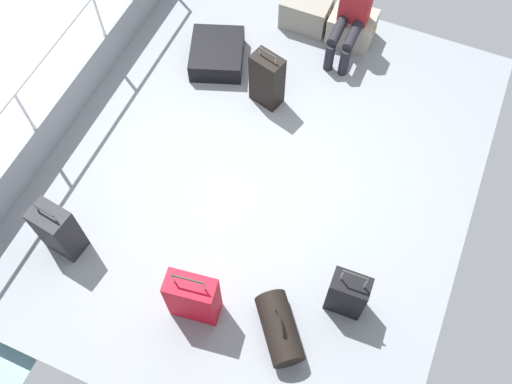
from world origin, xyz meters
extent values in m
cube|color=gray|center=(0.00, 0.00, -0.03)|extent=(4.40, 5.20, 0.06)
cube|color=gray|center=(-2.17, 0.00, 0.23)|extent=(0.06, 5.20, 0.45)
cylinder|color=silver|center=(-2.17, -0.69, 0.50)|extent=(0.04, 0.04, 1.00)
cylinder|color=silver|center=(-2.17, 0.69, 0.50)|extent=(0.04, 0.04, 1.00)
cylinder|color=silver|center=(-2.17, 0.00, 1.00)|extent=(0.04, 4.16, 0.04)
cube|color=gray|center=(-0.30, 2.17, 0.19)|extent=(0.57, 0.40, 0.38)
torus|color=tan|center=(-0.59, 2.17, 0.27)|extent=(0.02, 0.12, 0.12)
torus|color=tan|center=(-0.01, 2.17, 0.27)|extent=(0.02, 0.12, 0.12)
cube|color=#9E9989|center=(0.29, 2.16, 0.18)|extent=(0.52, 0.43, 0.37)
torus|color=tan|center=(0.02, 2.16, 0.26)|extent=(0.02, 0.12, 0.12)
torus|color=tan|center=(0.56, 2.16, 0.26)|extent=(0.02, 0.12, 0.12)
cube|color=maroon|center=(0.29, 2.11, 0.61)|extent=(0.34, 0.20, 0.48)
cylinder|color=black|center=(0.38, 1.81, 0.41)|extent=(0.12, 0.40, 0.12)
cylinder|color=black|center=(0.38, 1.61, 0.18)|extent=(0.11, 0.11, 0.37)
cylinder|color=black|center=(0.20, 1.81, 0.41)|extent=(0.12, 0.40, 0.12)
cylinder|color=black|center=(0.20, 1.61, 0.18)|extent=(0.11, 0.11, 0.37)
cube|color=black|center=(-1.04, 1.19, 0.12)|extent=(0.80, 0.85, 0.24)
cube|color=green|center=(-1.16, 1.52, 0.18)|extent=(0.05, 0.02, 0.08)
cube|color=black|center=(-1.40, -1.53, 0.33)|extent=(0.39, 0.30, 0.65)
cylinder|color=#A5A8AD|center=(-1.50, -1.52, 0.70)|extent=(0.02, 0.02, 0.09)
cylinder|color=#A5A8AD|center=(-1.29, -1.55, 0.70)|extent=(0.02, 0.02, 0.09)
cylinder|color=#2D2D2D|center=(-1.40, -1.53, 0.74)|extent=(0.24, 0.05, 0.02)
cube|color=white|center=(-1.38, -1.40, 0.45)|extent=(0.05, 0.01, 0.08)
cube|color=black|center=(-0.29, 0.90, 0.34)|extent=(0.39, 0.30, 0.67)
cylinder|color=#A5A8AD|center=(-0.39, 0.93, 0.72)|extent=(0.02, 0.02, 0.09)
cylinder|color=#A5A8AD|center=(-0.19, 0.87, 0.72)|extent=(0.02, 0.02, 0.09)
cylinder|color=#2D2D2D|center=(-0.29, 0.90, 0.76)|extent=(0.22, 0.08, 0.02)
cube|color=silver|center=(-0.26, 1.00, 0.45)|extent=(0.05, 0.02, 0.08)
cube|color=black|center=(1.30, -1.04, 0.29)|extent=(0.35, 0.23, 0.58)
cylinder|color=#A5A8AD|center=(1.20, -1.04, 0.68)|extent=(0.02, 0.02, 0.19)
cylinder|color=#A5A8AD|center=(1.40, -1.04, 0.68)|extent=(0.02, 0.02, 0.19)
cylinder|color=#2D2D2D|center=(1.30, -1.04, 0.77)|extent=(0.22, 0.03, 0.02)
cube|color=silver|center=(1.29, -0.93, 0.33)|extent=(0.05, 0.01, 0.08)
cube|color=#B70C1E|center=(0.06, -1.62, 0.33)|extent=(0.47, 0.28, 0.67)
cylinder|color=#A5A8AD|center=(-0.07, -1.64, 0.74)|extent=(0.02, 0.02, 0.14)
cylinder|color=#A5A8AD|center=(0.19, -1.60, 0.74)|extent=(0.02, 0.02, 0.14)
cylinder|color=#2D2D2D|center=(0.06, -1.62, 0.81)|extent=(0.29, 0.06, 0.02)
cube|color=silver|center=(0.04, -1.51, 0.56)|extent=(0.05, 0.01, 0.08)
cylinder|color=black|center=(0.85, -1.53, 0.15)|extent=(0.62, 0.67, 0.29)
torus|color=black|center=(0.85, -1.53, 0.30)|extent=(0.17, 0.21, 0.25)
camera|label=1|loc=(1.19, -2.85, 5.15)|focal=39.69mm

